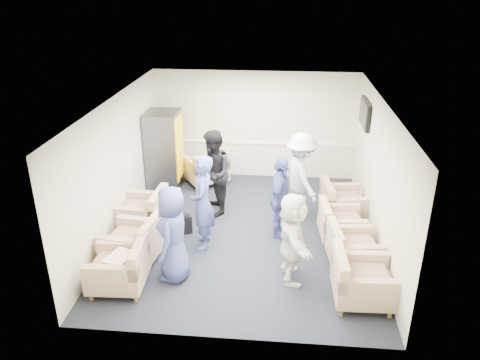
# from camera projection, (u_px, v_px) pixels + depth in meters

# --- Properties ---
(floor) EXTENTS (6.00, 6.00, 0.00)m
(floor) POSITION_uv_depth(u_px,v_px,m) (245.00, 233.00, 9.44)
(floor) COLOR black
(floor) RESTS_ON ground
(ceiling) EXTENTS (6.00, 6.00, 0.00)m
(ceiling) POSITION_uv_depth(u_px,v_px,m) (245.00, 102.00, 8.36)
(ceiling) COLOR silver
(ceiling) RESTS_ON back_wall
(back_wall) EXTENTS (5.00, 0.02, 2.70)m
(back_wall) POSITION_uv_depth(u_px,v_px,m) (255.00, 125.00, 11.64)
(back_wall) COLOR beige
(back_wall) RESTS_ON floor
(front_wall) EXTENTS (5.00, 0.02, 2.70)m
(front_wall) POSITION_uv_depth(u_px,v_px,m) (226.00, 259.00, 6.17)
(front_wall) COLOR beige
(front_wall) RESTS_ON floor
(left_wall) EXTENTS (0.02, 6.00, 2.70)m
(left_wall) POSITION_uv_depth(u_px,v_px,m) (117.00, 167.00, 9.11)
(left_wall) COLOR beige
(left_wall) RESTS_ON floor
(right_wall) EXTENTS (0.02, 6.00, 2.70)m
(right_wall) POSITION_uv_depth(u_px,v_px,m) (379.00, 176.00, 8.69)
(right_wall) COLOR beige
(right_wall) RESTS_ON floor
(chair_rail) EXTENTS (4.98, 0.04, 0.06)m
(chair_rail) POSITION_uv_depth(u_px,v_px,m) (255.00, 143.00, 11.80)
(chair_rail) COLOR white
(chair_rail) RESTS_ON back_wall
(tv) EXTENTS (0.10, 1.00, 0.58)m
(tv) POSITION_uv_depth(u_px,v_px,m) (365.00, 114.00, 10.05)
(tv) COLOR black
(tv) RESTS_ON right_wall
(armchair_left_near) EXTENTS (0.93, 0.93, 0.71)m
(armchair_left_near) POSITION_uv_depth(u_px,v_px,m) (122.00, 269.00, 7.67)
(armchair_left_near) COLOR tan
(armchair_left_near) RESTS_ON floor
(armchair_left_mid) EXTENTS (1.03, 1.03, 0.73)m
(armchair_left_mid) POSITION_uv_depth(u_px,v_px,m) (136.00, 243.00, 8.39)
(armchair_left_mid) COLOR tan
(armchair_left_mid) RESTS_ON floor
(armchair_left_far) EXTENTS (0.97, 0.97, 0.74)m
(armchair_left_far) POSITION_uv_depth(u_px,v_px,m) (144.00, 214.00, 9.43)
(armchair_left_far) COLOR tan
(armchair_left_far) RESTS_ON floor
(armchair_right_near) EXTENTS (0.94, 0.94, 0.73)m
(armchair_right_near) POSITION_uv_depth(u_px,v_px,m) (359.00, 282.00, 7.35)
(armchair_right_near) COLOR tan
(armchair_right_near) RESTS_ON floor
(armchair_right_midnear) EXTENTS (0.95, 0.95, 0.68)m
(armchair_right_midnear) POSITION_uv_depth(u_px,v_px,m) (350.00, 250.00, 8.25)
(armchair_right_midnear) COLOR tan
(armchair_right_midnear) RESTS_ON floor
(armchair_right_midfar) EXTENTS (0.89, 0.89, 0.66)m
(armchair_right_midfar) POSITION_uv_depth(u_px,v_px,m) (339.00, 225.00, 9.10)
(armchair_right_midfar) COLOR tan
(armchair_right_midfar) RESTS_ON floor
(armchair_right_far) EXTENTS (1.00, 1.00, 0.70)m
(armchair_right_far) POSITION_uv_depth(u_px,v_px,m) (341.00, 204.00, 9.88)
(armchair_right_far) COLOR tan
(armchair_right_far) RESTS_ON floor
(armchair_corner) EXTENTS (1.28, 1.28, 0.74)m
(armchair_corner) POSITION_uv_depth(u_px,v_px,m) (206.00, 170.00, 11.56)
(armchair_corner) COLOR tan
(armchair_corner) RESTS_ON floor
(vending_machine) EXTENTS (0.77, 0.90, 1.89)m
(vending_machine) POSITION_uv_depth(u_px,v_px,m) (165.00, 151.00, 11.12)
(vending_machine) COLOR #4F4F57
(vending_machine) RESTS_ON floor
(backpack) EXTENTS (0.32, 0.27, 0.45)m
(backpack) POSITION_uv_depth(u_px,v_px,m) (185.00, 222.00, 9.38)
(backpack) COLOR black
(backpack) RESTS_ON floor
(pillow) EXTENTS (0.49, 0.57, 0.14)m
(pillow) POSITION_uv_depth(u_px,v_px,m) (120.00, 260.00, 7.59)
(pillow) COLOR white
(pillow) RESTS_ON armchair_left_near
(person_front_left) EXTENTS (0.59, 0.86, 1.68)m
(person_front_left) POSITION_uv_depth(u_px,v_px,m) (173.00, 234.00, 7.75)
(person_front_left) COLOR #3A478B
(person_front_left) RESTS_ON floor
(person_mid_left) EXTENTS (0.50, 0.71, 1.83)m
(person_mid_left) POSITION_uv_depth(u_px,v_px,m) (203.00, 203.00, 8.64)
(person_mid_left) COLOR #3A478B
(person_mid_left) RESTS_ON floor
(person_back_left) EXTENTS (0.94, 1.07, 1.86)m
(person_back_left) POSITION_uv_depth(u_px,v_px,m) (213.00, 173.00, 9.88)
(person_back_left) COLOR black
(person_back_left) RESTS_ON floor
(person_back_right) EXTENTS (1.11, 1.38, 1.86)m
(person_back_right) POSITION_uv_depth(u_px,v_px,m) (301.00, 176.00, 9.74)
(person_back_right) COLOR white
(person_back_right) RESTS_ON floor
(person_mid_right) EXTENTS (0.58, 1.03, 1.65)m
(person_mid_right) POSITION_uv_depth(u_px,v_px,m) (280.00, 198.00, 9.04)
(person_mid_right) COLOR #3A478B
(person_mid_right) RESTS_ON floor
(person_front_right) EXTENTS (0.62, 1.52, 1.60)m
(person_front_right) POSITION_uv_depth(u_px,v_px,m) (292.00, 238.00, 7.72)
(person_front_right) COLOR white
(person_front_right) RESTS_ON floor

